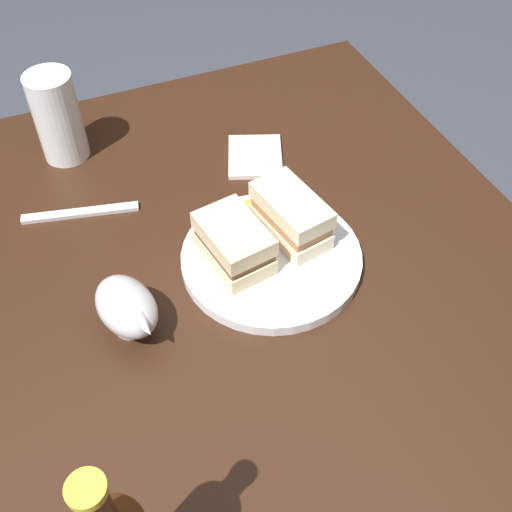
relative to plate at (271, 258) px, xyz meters
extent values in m
plane|color=#333842|center=(0.01, -0.05, -0.76)|extent=(6.00, 6.00, 0.00)
cube|color=black|center=(0.01, -0.05, -0.38)|extent=(1.05, 0.91, 0.75)
cylinder|color=white|center=(0.00, 0.00, 0.00)|extent=(0.26, 0.26, 0.02)
cube|color=beige|center=(-0.03, 0.04, 0.02)|extent=(0.13, 0.09, 0.03)
cube|color=#B27A4C|center=(-0.03, 0.04, 0.04)|extent=(0.13, 0.08, 0.02)
cube|color=beige|center=(-0.03, 0.04, 0.07)|extent=(0.13, 0.09, 0.03)
cube|color=beige|center=(-0.01, -0.05, 0.02)|extent=(0.12, 0.09, 0.03)
cube|color=brown|center=(-0.01, -0.05, 0.04)|extent=(0.11, 0.09, 0.01)
cube|color=beige|center=(-0.01, -0.05, 0.06)|extent=(0.12, 0.09, 0.03)
cube|color=#AD702D|center=(-0.06, 0.02, 0.02)|extent=(0.05, 0.05, 0.02)
cube|color=#AD702D|center=(-0.06, -0.01, 0.02)|extent=(0.03, 0.04, 0.02)
cube|color=gold|center=(-0.09, 0.00, 0.02)|extent=(0.03, 0.05, 0.02)
cube|color=gold|center=(-0.06, -0.04, 0.02)|extent=(0.03, 0.05, 0.02)
cube|color=gold|center=(-0.07, -0.01, 0.02)|extent=(0.02, 0.04, 0.02)
cylinder|color=white|center=(-0.36, -0.22, 0.07)|extent=(0.08, 0.08, 0.15)
cylinder|color=gold|center=(-0.36, -0.22, 0.03)|extent=(0.07, 0.07, 0.07)
cylinder|color=#B7B7BC|center=(0.03, -0.22, 0.00)|extent=(0.04, 0.04, 0.02)
ellipsoid|color=#B7B7BC|center=(0.03, -0.22, 0.04)|extent=(0.12, 0.09, 0.06)
ellipsoid|color=#381E0F|center=(0.03, -0.22, 0.04)|extent=(0.10, 0.08, 0.02)
cone|color=#B7B7BC|center=(0.08, -0.21, 0.05)|extent=(0.03, 0.03, 0.02)
cylinder|color=#47230F|center=(0.35, -0.30, 0.22)|extent=(0.03, 0.03, 0.06)
cylinder|color=gold|center=(0.35, -0.30, 0.26)|extent=(0.03, 0.03, 0.01)
cube|color=silver|center=(-0.23, 0.07, 0.00)|extent=(0.14, 0.12, 0.01)
cube|color=silver|center=(-0.21, -0.23, -0.01)|extent=(0.06, 0.18, 0.01)
camera|label=1|loc=(0.55, -0.25, 0.67)|focal=43.85mm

